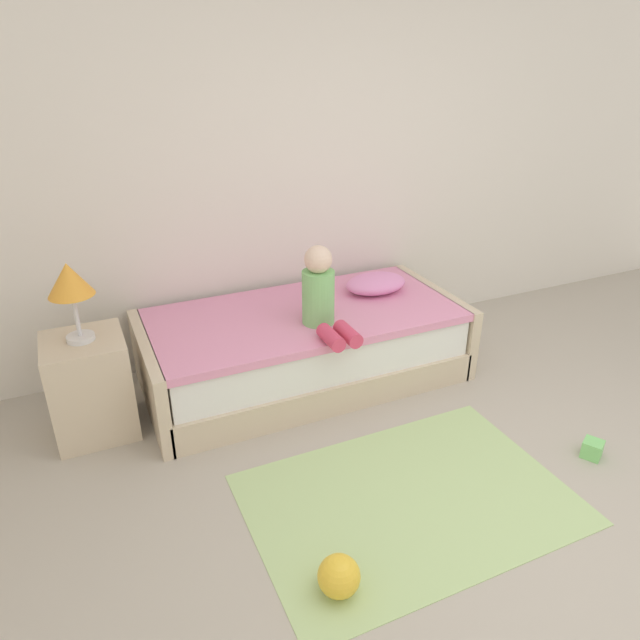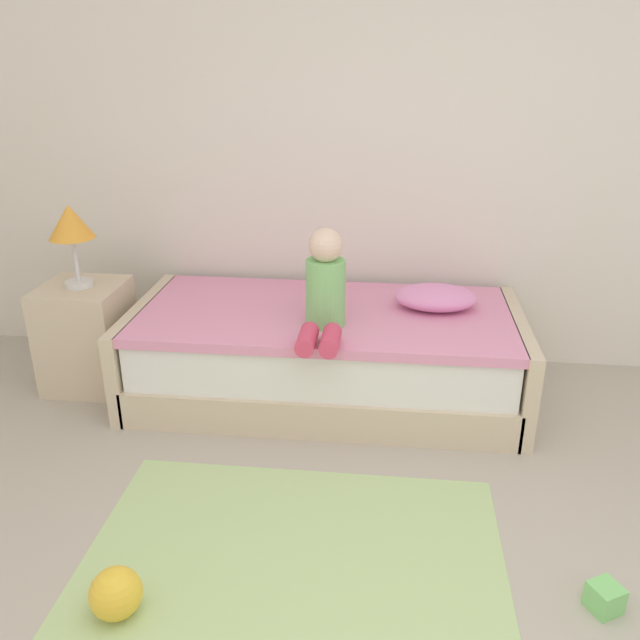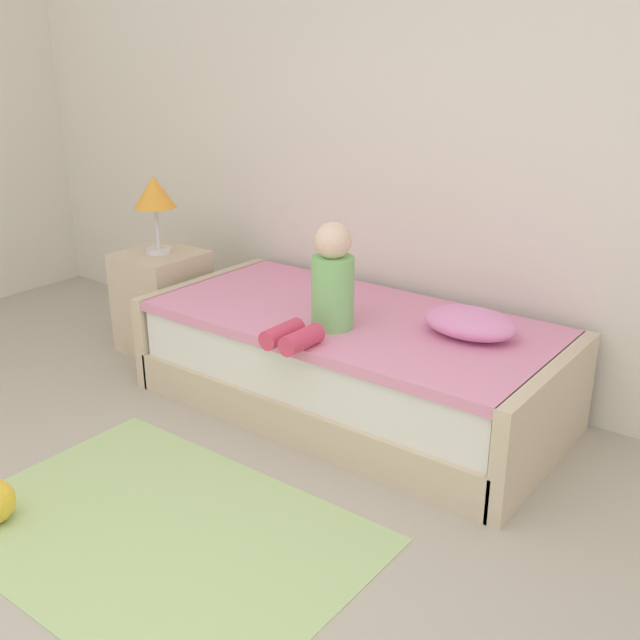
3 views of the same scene
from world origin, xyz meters
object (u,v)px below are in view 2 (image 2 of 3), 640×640
at_px(bed, 325,354).
at_px(child_figure, 325,290).
at_px(table_lamp, 71,226).
at_px(toy_block, 605,598).
at_px(toy_ball, 116,593).
at_px(nightstand, 87,336).
at_px(pillow, 436,297).

height_order(bed, child_figure, child_figure).
xyz_separation_m(table_lamp, child_figure, (1.37, -0.19, -0.23)).
bearing_deg(child_figure, toy_block, -47.43).
bearing_deg(table_lamp, toy_ball, -63.28).
distance_m(nightstand, table_lamp, 0.64).
xyz_separation_m(bed, toy_block, (1.12, -1.43, -0.20)).
distance_m(child_figure, pillow, 0.67).
xyz_separation_m(nightstand, table_lamp, (0.00, 0.00, 0.64)).
relative_size(bed, toy_ball, 11.66).
height_order(bed, table_lamp, table_lamp).
bearing_deg(table_lamp, nightstand, 0.00).
distance_m(table_lamp, pillow, 1.98).
height_order(nightstand, child_figure, child_figure).
xyz_separation_m(bed, table_lamp, (-1.35, -0.03, 0.69)).
relative_size(bed, nightstand, 3.52).
distance_m(table_lamp, toy_block, 2.97).
relative_size(table_lamp, toy_ball, 2.49).
relative_size(nightstand, child_figure, 1.18).
height_order(bed, toy_block, bed).
relative_size(bed, table_lamp, 4.69).
bearing_deg(table_lamp, toy_block, -29.44).
relative_size(child_figure, toy_block, 5.08).
bearing_deg(bed, toy_block, -51.84).
relative_size(bed, child_figure, 4.14).
relative_size(table_lamp, pillow, 1.02).
xyz_separation_m(nightstand, toy_block, (2.47, -1.40, -0.25)).
height_order(table_lamp, child_figure, table_lamp).
relative_size(table_lamp, toy_block, 4.48).
relative_size(pillow, toy_block, 4.38).
bearing_deg(pillow, toy_ball, -123.01).
distance_m(child_figure, toy_ball, 1.64).
relative_size(toy_ball, toy_block, 1.80).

